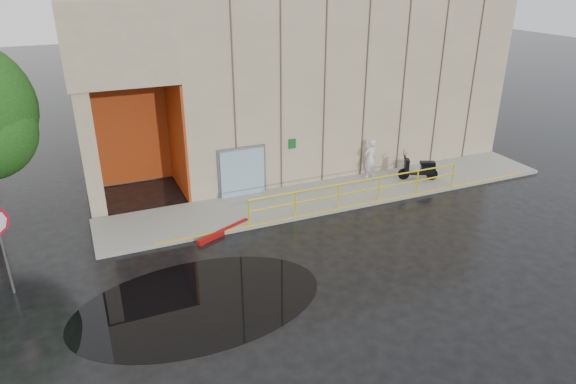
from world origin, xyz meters
name	(u,v)px	position (x,y,z in m)	size (l,w,h in m)	color
ground	(295,266)	(0.00, 0.00, 0.00)	(120.00, 120.00, 0.00)	black
sidewalk	(337,194)	(4.00, 4.50, 0.07)	(20.00, 3.00, 0.15)	gray
building	(299,70)	(5.10, 10.98, 4.21)	(20.00, 10.17, 8.00)	tan
guardrail	(359,192)	(4.25, 3.15, 0.68)	(9.56, 0.06, 1.03)	yellow
person	(370,159)	(6.17, 5.46, 1.05)	(0.66, 0.43, 1.81)	silver
scooter	(420,163)	(8.06, 4.34, 0.95)	(1.83, 1.25, 1.39)	black
red_curb	(224,232)	(-1.50, 3.10, 0.09)	(2.40, 0.18, 0.18)	#8F0B09
puddle	(199,302)	(-3.40, -0.69, 0.00)	(7.45, 4.59, 0.01)	black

